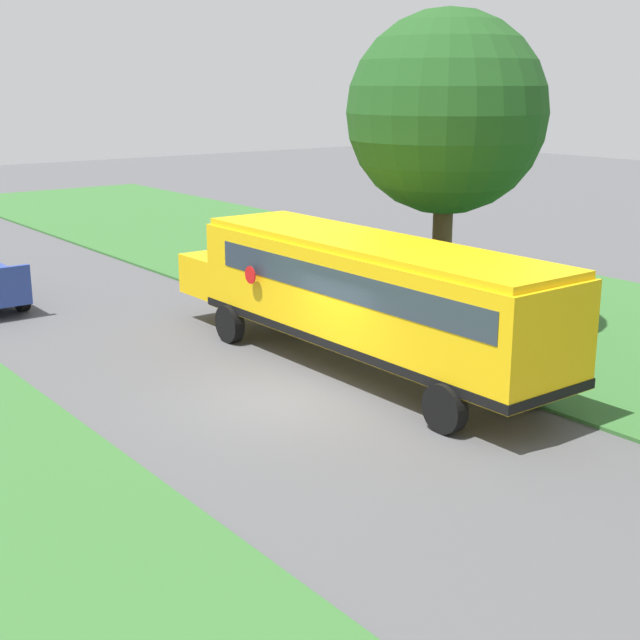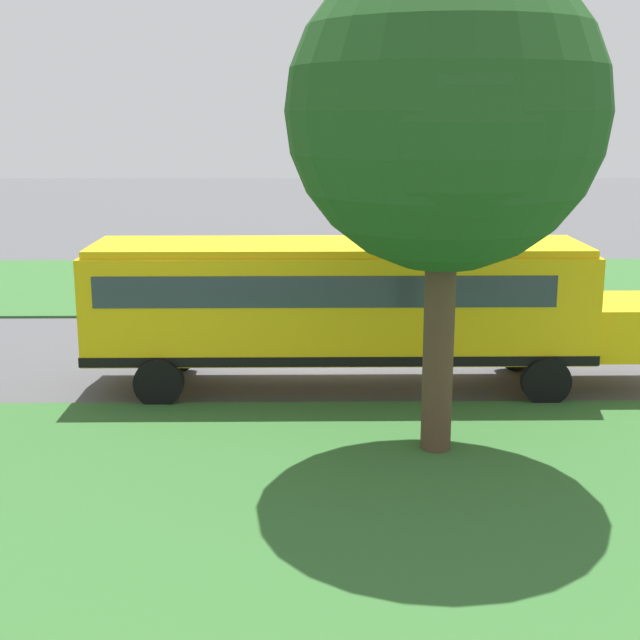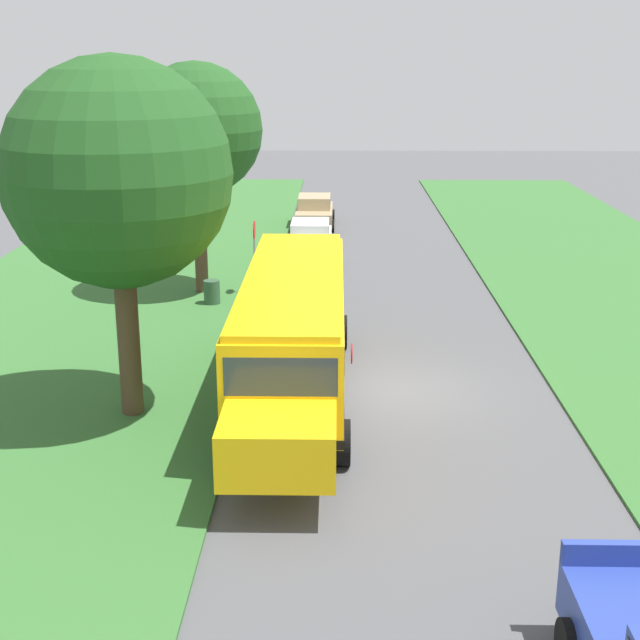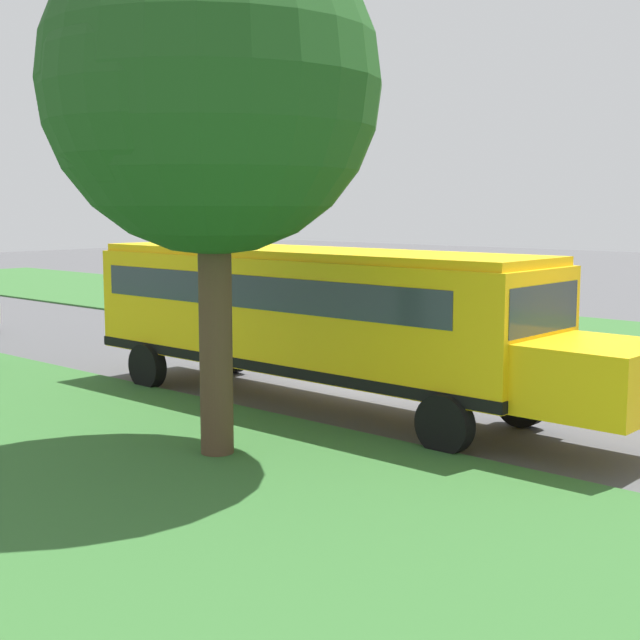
{
  "view_description": "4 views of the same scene",
  "coord_description": "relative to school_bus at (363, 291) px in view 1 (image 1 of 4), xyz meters",
  "views": [
    {
      "loc": [
        10.32,
        14.88,
        6.62
      ],
      "look_at": [
        -0.57,
        0.65,
        1.82
      ],
      "focal_mm": 50.0,
      "sensor_mm": 36.0,
      "label": 1
    },
    {
      "loc": [
        -21.28,
        0.41,
        5.84
      ],
      "look_at": [
        -0.86,
        0.14,
        1.06
      ],
      "focal_mm": 50.0,
      "sensor_mm": 36.0,
      "label": 2
    },
    {
      "loc": [
        -1.63,
        -21.8,
        8.43
      ],
      "look_at": [
        -2.08,
        0.86,
        1.64
      ],
      "focal_mm": 50.0,
      "sensor_mm": 36.0,
      "label": 3
    },
    {
      "loc": [
        -15.8,
        -12.37,
        4.02
      ],
      "look_at": [
        -1.5,
        0.55,
        1.54
      ],
      "focal_mm": 50.0,
      "sensor_mm": 36.0,
      "label": 4
    }
  ],
  "objects": [
    {
      "name": "oak_tree_beside_bus",
      "position": [
        -4.06,
        -1.3,
        3.87
      ],
      "size": [
        5.28,
        5.22,
        8.47
      ],
      "color": "#4C3826",
      "rests_on": "ground"
    },
    {
      "name": "school_bus",
      "position": [
        0.0,
        0.0,
        0.0
      ],
      "size": [
        2.84,
        12.42,
        3.16
      ],
      "color": "yellow",
      "rests_on": "ground"
    },
    {
      "name": "grass_verge",
      "position": [
        -7.27,
        0.51,
        -1.88
      ],
      "size": [
        12.0,
        80.0,
        0.08
      ],
      "primitive_type": "cube",
      "color": "#33662D",
      "rests_on": "ground"
    },
    {
      "name": "ground_plane",
      "position": [
        2.73,
        0.51,
        -1.92
      ],
      "size": [
        120.0,
        120.0,
        0.0
      ],
      "primitive_type": "plane",
      "color": "#4C4C4F"
    }
  ]
}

